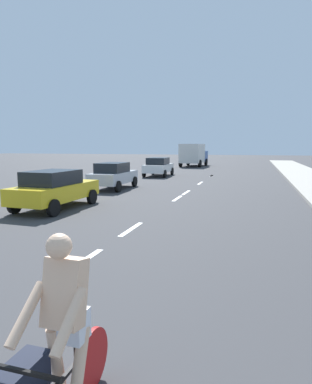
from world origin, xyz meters
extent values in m
plane|color=#38383A|center=(0.00, 20.00, 0.00)|extent=(160.00, 160.00, 0.00)
cube|color=white|center=(0.00, 8.46, 0.00)|extent=(0.16, 1.80, 0.01)
cube|color=white|center=(0.00, 11.49, 0.00)|extent=(0.16, 1.80, 0.01)
cube|color=white|center=(0.00, 17.81, 0.00)|extent=(0.16, 1.80, 0.01)
cube|color=white|center=(0.00, 19.93, 0.00)|extent=(0.16, 1.80, 0.01)
cube|color=white|center=(0.00, 24.83, 0.00)|extent=(0.16, 1.80, 0.01)
cube|color=white|center=(0.00, 30.99, 0.00)|extent=(0.16, 1.80, 0.01)
cube|color=white|center=(0.00, 31.07, 0.00)|extent=(0.16, 1.80, 0.01)
cylinder|color=red|center=(2.04, 5.03, 0.33)|extent=(0.05, 0.66, 0.66)
cube|color=black|center=(2.04, 4.50, 0.51)|extent=(0.04, 0.95, 0.04)
cylinder|color=black|center=(2.04, 4.71, 0.75)|extent=(0.03, 0.03, 0.48)
cube|color=black|center=(2.04, 4.06, 0.88)|extent=(0.56, 0.03, 0.03)
cube|color=beige|center=(2.04, 4.58, 1.28)|extent=(0.34, 0.32, 0.63)
sphere|color=beige|center=(2.04, 4.52, 1.71)|extent=(0.22, 0.22, 0.22)
cube|color=white|center=(2.04, 4.63, 0.95)|extent=(0.32, 0.22, 0.28)
cube|color=black|center=(1.82, 4.21, 0.63)|extent=(0.24, 0.52, 0.32)
cylinder|color=beige|center=(2.16, 4.58, 0.63)|extent=(0.11, 0.32, 0.62)
cylinder|color=beige|center=(1.92, 4.58, 0.63)|extent=(0.11, 0.20, 0.63)
cylinder|color=beige|center=(2.24, 4.32, 1.18)|extent=(0.09, 0.49, 0.41)
cylinder|color=beige|center=(1.84, 4.32, 1.18)|extent=(0.09, 0.49, 0.41)
cube|color=gold|center=(-4.19, 13.84, 0.69)|extent=(1.86, 4.19, 0.64)
cube|color=black|center=(-4.19, 13.63, 1.29)|extent=(1.59, 2.20, 0.56)
cylinder|color=black|center=(-5.02, 15.27, 0.32)|extent=(0.20, 0.65, 0.64)
cylinder|color=black|center=(-3.28, 15.22, 0.32)|extent=(0.20, 0.65, 0.64)
cylinder|color=black|center=(-5.10, 12.46, 0.32)|extent=(0.20, 0.65, 0.64)
cylinder|color=black|center=(-3.36, 12.41, 0.32)|extent=(0.20, 0.65, 0.64)
cube|color=#B7BABF|center=(-4.48, 20.32, 0.69)|extent=(1.69, 3.95, 0.64)
cube|color=black|center=(-4.48, 20.13, 1.29)|extent=(1.47, 2.06, 0.56)
cylinder|color=black|center=(-5.32, 21.65, 0.32)|extent=(0.19, 0.64, 0.64)
cylinder|color=black|center=(-3.67, 21.67, 0.32)|extent=(0.19, 0.64, 0.64)
cylinder|color=black|center=(-5.30, 18.98, 0.32)|extent=(0.19, 0.64, 0.64)
cylinder|color=black|center=(-3.64, 18.99, 0.32)|extent=(0.19, 0.64, 0.64)
cube|color=white|center=(-4.31, 29.32, 0.69)|extent=(1.89, 4.23, 0.64)
cube|color=black|center=(-4.30, 29.11, 1.29)|extent=(1.61, 2.22, 0.56)
cylinder|color=black|center=(-5.23, 30.71, 0.32)|extent=(0.20, 0.65, 0.64)
cylinder|color=black|center=(-3.48, 30.77, 0.32)|extent=(0.20, 0.65, 0.64)
cylinder|color=black|center=(-5.14, 27.87, 0.32)|extent=(0.20, 0.65, 0.64)
cylinder|color=black|center=(-3.39, 27.93, 0.32)|extent=(0.20, 0.65, 0.64)
cube|color=#23478C|center=(-3.81, 45.96, 1.20)|extent=(2.50, 2.45, 1.40)
cube|color=silver|center=(-3.94, 42.97, 1.65)|extent=(2.59, 4.27, 2.30)
cylinder|color=black|center=(-5.01, 45.88, 0.45)|extent=(0.32, 0.91, 0.90)
cylinder|color=black|center=(-2.62, 45.77, 0.45)|extent=(0.32, 0.91, 0.90)
cylinder|color=black|center=(-5.19, 41.98, 0.45)|extent=(0.32, 0.91, 0.90)
cylinder|color=black|center=(-2.79, 41.88, 0.45)|extent=(0.32, 0.91, 0.90)
camera|label=1|loc=(3.59, 2.18, 2.54)|focal=30.95mm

